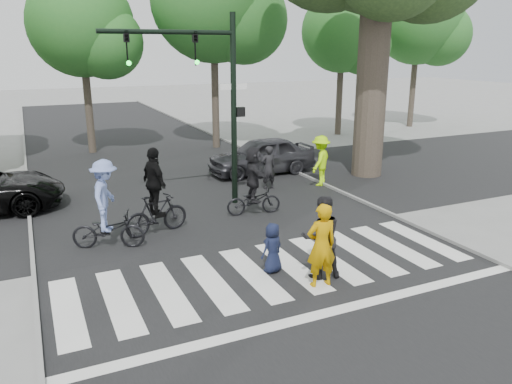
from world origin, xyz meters
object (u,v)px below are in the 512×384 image
pedestrian_child (273,248)px  cyclist_right (254,184)px  cyclist_left (107,211)px  car_grey (262,156)px  traffic_signal (208,84)px  pedestrian_adult (321,237)px  pedestrian_woman (321,245)px  cyclist_mid (156,199)px

pedestrian_child → cyclist_right: (1.32, 3.93, 0.37)m
cyclist_left → car_grey: 8.86m
traffic_signal → pedestrian_child: bearing=-94.3°
pedestrian_adult → car_grey: bearing=-95.0°
pedestrian_child → cyclist_right: cyclist_right is taller
car_grey → pedestrian_adult: bearing=-17.3°
traffic_signal → pedestrian_woman: traffic_signal is taller
cyclist_right → car_grey: cyclist_right is taller
cyclist_right → pedestrian_adult: bearing=-95.6°
cyclist_left → pedestrian_child: bearing=-43.8°
pedestrian_adult → cyclist_left: size_ratio=0.81×
cyclist_left → cyclist_right: (4.49, 0.89, -0.05)m
traffic_signal → pedestrian_woman: size_ratio=3.22×
pedestrian_child → car_grey: (3.77, 8.54, 0.16)m
traffic_signal → cyclist_right: traffic_signal is taller
traffic_signal → cyclist_left: 5.11m
pedestrian_adult → car_grey: size_ratio=0.43×
car_grey → pedestrian_woman: bearing=-17.9°
pedestrian_child → car_grey: size_ratio=0.27×
pedestrian_woman → pedestrian_adult: (0.24, 0.38, 0.01)m
car_grey → traffic_signal: bearing=-45.7°
cyclist_mid → cyclist_right: size_ratio=1.13×
car_grey → cyclist_mid: bearing=-47.9°
pedestrian_adult → car_grey: 9.66m
cyclist_left → car_grey: bearing=38.4°
traffic_signal → car_grey: (3.38, 3.27, -3.16)m
cyclist_mid → car_grey: 7.50m
cyclist_mid → car_grey: cyclist_mid is taller
traffic_signal → cyclist_mid: bearing=-141.6°
pedestrian_woman → pedestrian_adult: pedestrian_adult is taller
pedestrian_woman → cyclist_right: bearing=-93.8°
pedestrian_woman → cyclist_mid: 5.19m
cyclist_mid → cyclist_right: bearing=7.3°
pedestrian_child → cyclist_left: 4.42m
cyclist_mid → car_grey: (5.58, 5.01, -0.25)m
pedestrian_child → traffic_signal: bearing=-113.0°
pedestrian_woman → traffic_signal: bearing=-83.8°
pedestrian_adult → cyclist_mid: bearing=-45.1°
pedestrian_woman → pedestrian_child: (-0.63, 1.05, -0.34)m
pedestrian_woman → cyclist_mid: cyclist_mid is taller
pedestrian_woman → pedestrian_child: pedestrian_woman is taller
pedestrian_woman → cyclist_mid: (-2.43, 4.58, 0.07)m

